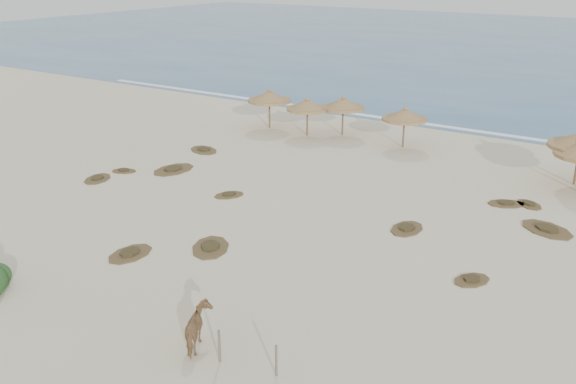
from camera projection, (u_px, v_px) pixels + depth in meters
name	position (u px, v px, depth m)	size (l,w,h in m)	color
ground	(239.00, 268.00, 25.24)	(160.00, 160.00, 0.00)	beige
foam_line	(462.00, 129.00, 45.63)	(70.00, 0.60, 0.01)	white
palapa_0	(269.00, 97.00, 45.27)	(3.27, 3.27, 2.89)	brown
palapa_1	(343.00, 104.00, 43.49)	(3.67, 3.67, 2.76)	brown
palapa_2	(307.00, 105.00, 43.38)	(3.37, 3.37, 2.69)	brown
palapa_3	(405.00, 115.00, 40.66)	(3.42, 3.42, 2.69)	brown
horse	(198.00, 329.00, 19.89)	(0.74, 1.62, 1.37)	#9C7B47
fence_post_near	(219.00, 346.00, 19.25)	(0.08, 0.08, 1.09)	#615849
fence_post_far	(276.00, 361.00, 18.61)	(0.07, 0.07, 1.02)	#615849
scrub_0	(98.00, 179.00, 35.33)	(1.92, 2.30, 0.16)	brown
scrub_1	(173.00, 169.00, 36.86)	(1.91, 2.81, 0.16)	brown
scrub_2	(229.00, 195.00, 32.91)	(1.67, 1.88, 0.16)	brown
scrub_3	(407.00, 228.00, 28.84)	(1.34, 2.02, 0.16)	brown
scrub_4	(472.00, 280.00, 24.25)	(1.63, 1.86, 0.16)	brown
scrub_5	(547.00, 229.00, 28.76)	(3.04, 2.67, 0.16)	brown
scrub_6	(204.00, 150.00, 40.57)	(2.65, 2.24, 0.16)	brown
scrub_7	(506.00, 203.00, 31.76)	(2.17, 1.98, 0.16)	brown
scrub_8	(124.00, 171.00, 36.62)	(1.67, 1.42, 0.16)	brown
scrub_9	(210.00, 247.00, 26.98)	(2.53, 2.82, 0.16)	brown
scrub_10	(529.00, 204.00, 31.65)	(1.80, 1.76, 0.16)	brown
scrub_11	(130.00, 253.00, 26.40)	(1.42, 2.15, 0.16)	brown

